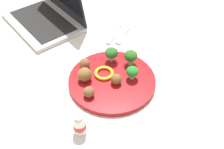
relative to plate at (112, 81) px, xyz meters
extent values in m
plane|color=silver|center=(0.00, 0.00, -0.01)|extent=(4.00, 4.00, 0.00)
cylinder|color=maroon|center=(0.00, 0.00, 0.00)|extent=(0.28, 0.28, 0.02)
cylinder|color=#9ABC6D|center=(-0.08, 0.04, 0.02)|extent=(0.02, 0.02, 0.02)
ellipsoid|color=#2B6420|center=(-0.08, 0.04, 0.04)|extent=(0.04, 0.04, 0.04)
cylinder|color=#A5C46C|center=(-0.02, 0.06, 0.02)|extent=(0.02, 0.02, 0.01)
ellipsoid|color=#267F29|center=(-0.02, 0.06, 0.04)|extent=(0.04, 0.04, 0.03)
cylinder|color=#93C683|center=(-0.09, -0.02, 0.02)|extent=(0.01, 0.01, 0.02)
ellipsoid|color=#2A6527|center=(-0.09, -0.02, 0.04)|extent=(0.04, 0.04, 0.04)
sphere|color=brown|center=(0.09, -0.05, 0.02)|extent=(0.03, 0.03, 0.03)
sphere|color=brown|center=(0.01, 0.02, 0.03)|extent=(0.03, 0.03, 0.03)
sphere|color=brown|center=(0.02, -0.08, 0.03)|extent=(0.05, 0.05, 0.05)
sphere|color=brown|center=(-0.03, -0.10, 0.03)|extent=(0.04, 0.04, 0.04)
torus|color=yellow|center=(-0.02, -0.03, 0.01)|extent=(0.09, 0.09, 0.01)
cube|color=white|center=(-0.26, -0.03, -0.01)|extent=(0.18, 0.14, 0.01)
cube|color=silver|center=(-0.27, -0.01, 0.00)|extent=(0.09, 0.03, 0.01)
cube|color=silver|center=(-0.21, -0.02, 0.00)|extent=(0.03, 0.03, 0.01)
cube|color=white|center=(-0.29, -0.05, 0.00)|extent=(0.09, 0.02, 0.01)
cube|color=silver|center=(-0.21, -0.06, 0.00)|extent=(0.06, 0.03, 0.01)
cylinder|color=white|center=(0.20, -0.04, 0.02)|extent=(0.04, 0.04, 0.06)
cylinder|color=red|center=(0.20, -0.04, 0.02)|extent=(0.04, 0.04, 0.02)
cylinder|color=silver|center=(0.20, -0.04, 0.06)|extent=(0.03, 0.03, 0.01)
cube|color=#B4B4B4|center=(-0.26, -0.35, 0.00)|extent=(0.37, 0.39, 0.02)
cube|color=black|center=(-0.26, -0.35, 0.01)|extent=(0.30, 0.32, 0.00)
camera|label=1|loc=(0.61, 0.14, 0.64)|focal=44.70mm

